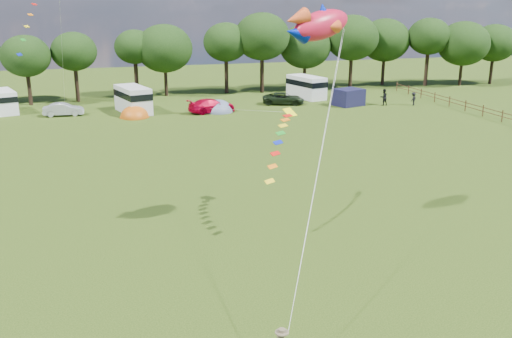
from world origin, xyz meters
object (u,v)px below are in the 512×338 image
object	(u,v)px
car_d	(283,99)
campervan_c	(133,99)
tent_greyblue	(218,111)
car_b	(63,109)
walker_a	(384,97)
campervan_b	(3,101)
campervan_d	(306,86)
walker_b	(413,99)
car_c	(212,106)
fish_kite	(317,25)
tent_orange	(135,117)

from	to	relation	value
car_d	campervan_c	world-z (taller)	campervan_c
tent_greyblue	campervan_c	bearing A→B (deg)	167.34
car_b	walker_a	xyz separation A→B (m)	(35.53, -3.67, 0.26)
car_d	campervan_b	xyz separation A→B (m)	(-30.82, 3.49, 0.64)
campervan_d	car_d	bearing A→B (deg)	114.22
car_b	walker_a	distance (m)	35.72
car_d	walker_b	size ratio (longest dim) A/B	3.28
car_d	walker_b	world-z (taller)	walker_b
car_b	car_c	bearing A→B (deg)	-96.25
campervan_b	walker_a	world-z (taller)	campervan_b
campervan_b	walker_b	size ratio (longest dim) A/B	3.57
campervan_c	car_c	bearing A→B (deg)	-120.94
car_b	campervan_d	bearing A→B (deg)	-79.96
car_c	walker_b	xyz separation A→B (m)	(23.43, -2.09, 0.01)
car_c	tent_greyblue	distance (m)	1.10
car_c	campervan_d	bearing A→B (deg)	-76.60
walker_a	fish_kite	bearing A→B (deg)	49.26
car_d	walker_a	bearing A→B (deg)	-88.86
car_c	campervan_d	world-z (taller)	campervan_d
car_b	tent_greyblue	bearing A→B (deg)	-94.56
car_d	fish_kite	world-z (taller)	fish_kite
car_b	campervan_c	xyz separation A→B (m)	(7.26, -0.14, 0.83)
walker_b	tent_greyblue	bearing A→B (deg)	-39.79
campervan_d	fish_kite	distance (m)	43.95
campervan_c	tent_orange	size ratio (longest dim) A/B	1.84
campervan_d	car_b	bearing A→B (deg)	81.43
car_b	fish_kite	size ratio (longest dim) A/B	0.96
campervan_d	walker_b	world-z (taller)	campervan_d
car_b	fish_kite	xyz separation A→B (m)	(13.66, -36.71, 9.98)
car_b	campervan_c	size ratio (longest dim) A/B	0.62
campervan_b	fish_kite	bearing A→B (deg)	-170.97
campervan_c	car_d	bearing A→B (deg)	-104.01
car_b	campervan_b	distance (m)	7.25
fish_kite	walker_b	bearing A→B (deg)	34.06
car_b	campervan_d	xyz separation A→B (m)	(28.70, 3.55, 0.79)
car_c	walker_b	distance (m)	23.52
car_b	tent_orange	distance (m)	7.72
campervan_b	campervan_d	bearing A→B (deg)	-107.34
campervan_d	fish_kite	xyz separation A→B (m)	(-15.04, -40.26, 9.19)
car_c	walker_b	size ratio (longest dim) A/B	3.29
campervan_b	campervan_c	bearing A→B (deg)	-122.67
tent_orange	fish_kite	size ratio (longest dim) A/B	0.84
car_c	walker_a	bearing A→B (deg)	-104.50
car_c	tent_greyblue	xyz separation A→B (m)	(0.75, 0.37, -0.73)
car_b	walker_a	world-z (taller)	walker_a
campervan_b	walker_b	distance (m)	45.89
car_b	campervan_c	distance (m)	7.31
campervan_b	car_d	bearing A→B (deg)	-113.75
fish_kite	campervan_c	bearing A→B (deg)	82.14
car_c	car_d	bearing A→B (deg)	-85.23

